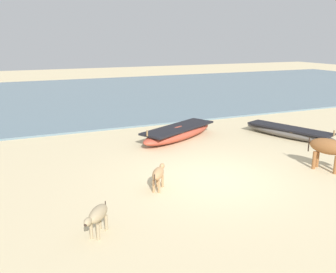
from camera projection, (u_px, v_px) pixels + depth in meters
name	position (u px, v px, depth m)	size (l,w,h in m)	color
ground	(214.00, 179.00, 10.01)	(80.00, 80.00, 0.00)	beige
sea_water	(89.00, 95.00, 24.65)	(60.00, 20.00, 0.08)	slate
fishing_boat_3	(178.00, 133.00, 13.87)	(3.87, 2.65, 0.70)	#B74733
fishing_boat_6	(289.00, 132.00, 14.16)	(2.06, 3.78, 0.59)	#5B5651
cow_adult_brown	(330.00, 148.00, 10.46)	(0.84, 1.43, 0.96)	brown
calf_near_dun	(97.00, 215.00, 7.05)	(0.69, 0.80, 0.59)	tan
calf_far_tan	(158.00, 174.00, 9.22)	(0.66, 0.80, 0.58)	tan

